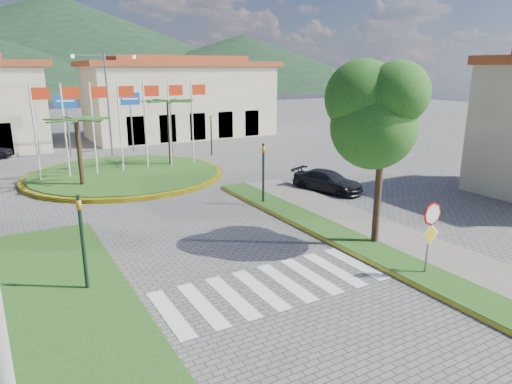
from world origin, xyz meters
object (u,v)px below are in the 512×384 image
roundabout_island (126,174)px  car_side_right (328,181)px  deciduous_tree (384,114)px  car_dark_b (160,136)px  stop_sign (431,227)px

roundabout_island → car_side_right: size_ratio=3.05×
roundabout_island → deciduous_tree: size_ratio=1.87×
car_dark_b → deciduous_tree: bearing=-158.6°
stop_sign → deciduous_tree: deciduous_tree is taller
car_dark_b → car_side_right: size_ratio=0.81×
car_dark_b → roundabout_island: bearing=176.6°
stop_sign → car_dark_b: (1.89, 33.21, -1.23)m
deciduous_tree → car_side_right: (3.55, 7.41, -4.57)m
roundabout_island → stop_sign: 20.69m
stop_sign → car_dark_b: stop_sign is taller
roundabout_island → stop_sign: (4.90, -20.04, 1.61)m
stop_sign → car_side_right: size_ratio=0.64×
stop_sign → deciduous_tree: (0.60, 3.04, 3.38)m
roundabout_island → stop_sign: roundabout_island is taller
roundabout_island → car_side_right: bearing=-46.7°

